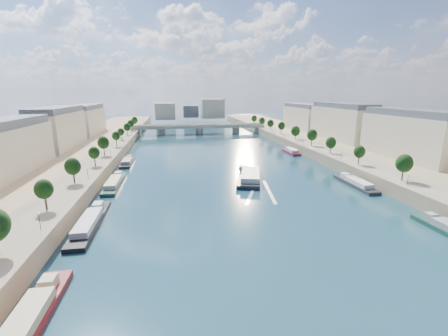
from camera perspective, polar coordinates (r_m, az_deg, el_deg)
name	(u,v)px	position (r m, az deg, el deg)	size (l,w,h in m)	color
ground	(222,167)	(143.38, -0.37, 0.20)	(700.00, 700.00, 0.00)	#0B2231
quay_left	(60,168)	(149.38, -28.77, -0.03)	(44.00, 520.00, 5.00)	#9E8460
quay_right	(359,157)	(169.80, 24.37, 2.00)	(44.00, 520.00, 5.00)	#9E8460
pave_left	(96,161)	(144.57, -23.27, 1.20)	(14.00, 520.00, 0.10)	gray
pave_right	(333,153)	(161.43, 20.04, 2.76)	(14.00, 520.00, 0.10)	gray
trees_left	(100,148)	(145.01, -22.54, 3.50)	(4.80, 268.80, 8.26)	#382B1E
trees_right	(321,139)	(168.21, 17.93, 5.24)	(4.80, 268.80, 8.26)	#382B1E
lamps_left	(100,160)	(133.46, -22.47, 1.48)	(0.36, 200.36, 4.28)	black
lamps_right	(320,146)	(163.11, 17.88, 4.02)	(0.36, 200.36, 4.28)	black
buildings_left	(35,133)	(162.79, -32.37, 5.58)	(16.00, 226.00, 23.20)	beige
buildings_right	(371,126)	(184.91, 26.13, 7.11)	(16.00, 226.00, 23.20)	beige
skyline	(194,110)	(358.26, -5.70, 10.95)	(79.00, 42.00, 22.00)	beige
bridge	(199,128)	(259.64, -4.72, 7.62)	(112.00, 12.00, 8.15)	#C1B79E
tour_barge	(249,176)	(123.64, 4.82, -1.58)	(16.57, 31.44, 4.10)	black
wake	(261,192)	(108.79, 6.98, -4.50)	(14.60, 25.87, 0.04)	silver
moored_barges_left	(93,218)	(91.65, -23.71, -8.77)	(5.00, 158.39, 3.60)	#171B34
moored_barges_right	(384,198)	(112.62, 28.24, -5.06)	(5.00, 160.14, 3.60)	black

